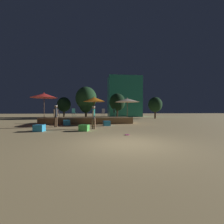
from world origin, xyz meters
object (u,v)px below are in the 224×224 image
bistro_chair_2 (103,112)px  patio_umbrella_0 (94,99)px  background_tree_1 (86,98)px  cube_seat_0 (84,128)px  background_tree_2 (117,102)px  patio_umbrella_1 (44,96)px  background_tree_3 (86,106)px  person_0 (94,116)px  bistro_chair_0 (115,112)px  patio_umbrella_2 (127,100)px  person_1 (56,115)px  bistro_chair_3 (57,112)px  cube_seat_3 (107,123)px  cube_seat_1 (39,128)px  bistro_chair_1 (74,112)px  frisbee_disc (127,135)px  cube_seat_2 (67,123)px  background_tree_4 (64,105)px  background_tree_0 (155,105)px

bistro_chair_2 → patio_umbrella_0: bearing=42.9°
background_tree_1 → cube_seat_0: bearing=-88.0°
cube_seat_0 → background_tree_2: (4.86, 15.63, 2.64)m
patio_umbrella_1 → background_tree_3: (3.30, 11.64, -0.64)m
person_0 → bistro_chair_0: bearing=-95.1°
patio_umbrella_2 → background_tree_1: bearing=112.3°
patio_umbrella_0 → bistro_chair_0: size_ratio=3.10×
patio_umbrella_0 → person_1: (-3.23, -1.84, -1.44)m
background_tree_1 → bistro_chair_3: bearing=-106.7°
patio_umbrella_0 → cube_seat_3: (1.11, -1.35, -2.27)m
cube_seat_1 → background_tree_1: bearing=81.6°
bistro_chair_2 → bistro_chair_1: bearing=-6.4°
cube_seat_3 → background_tree_2: (3.02, 12.39, 2.63)m
bistro_chair_0 → bistro_chair_3: (-6.39, 0.81, 0.00)m
person_0 → background_tree_1: (-1.22, 15.17, 2.57)m
person_0 → background_tree_2: 15.21m
bistro_chair_2 → background_tree_3: background_tree_3 is taller
patio_umbrella_0 → patio_umbrella_2: bearing=4.3°
frisbee_disc → cube_seat_2: bearing=124.9°
cube_seat_3 → background_tree_4: size_ratio=0.18×
person_0 → bistro_chair_3: 7.11m
cube_seat_0 → background_tree_1: bearing=92.0°
patio_umbrella_1 → frisbee_disc: (6.44, -6.40, -2.76)m
cube_seat_0 → frisbee_disc: size_ratio=2.80×
patio_umbrella_2 → cube_seat_3: bearing=-144.9°
person_1 → bistro_chair_2: 5.77m
patio_umbrella_1 → cube_seat_2: size_ratio=4.26×
person_0 → cube_seat_2: bearing=-30.8°
person_1 → bistro_chair_3: 4.34m
bistro_chair_0 → frisbee_disc: bearing=147.7°
cube_seat_2 → frisbee_disc: bearing=-55.1°
person_1 → bistro_chair_2: (4.25, 3.90, 0.20)m
bistro_chair_1 → bistro_chair_0: bearing=-23.4°
person_0 → bistro_chair_1: person_0 is taller
bistro_chair_3 → cube_seat_2: bearing=-173.0°
bistro_chair_1 → background_tree_2: bearing=29.4°
patio_umbrella_0 → person_0: bearing=-91.4°
bistro_chair_3 → background_tree_0: 16.39m
bistro_chair_1 → person_1: bearing=-137.3°
frisbee_disc → person_1: bearing=136.2°
cube_seat_1 → patio_umbrella_1: bearing=103.1°
background_tree_3 → bistro_chair_3: bearing=-106.9°
cube_seat_0 → background_tree_2: 16.58m
bistro_chair_2 → background_tree_0: bearing=-161.9°
person_1 → bistro_chair_2: size_ratio=2.02×
patio_umbrella_1 → background_tree_4: bearing=92.5°
cube_seat_1 → patio_umbrella_0: bearing=50.2°
cube_seat_1 → patio_umbrella_2: bearing=33.4°
patio_umbrella_2 → cube_seat_3: patio_umbrella_2 is taller
cube_seat_3 → background_tree_1: (-2.41, 13.06, 3.31)m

